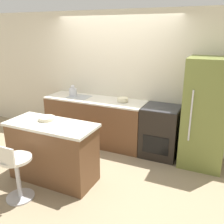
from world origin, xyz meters
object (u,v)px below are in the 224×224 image
Objects in this scene: oven_range at (161,131)px; kettle at (73,91)px; stool_chair at (16,171)px; mixing_bowl at (123,100)px; refrigerator at (206,114)px.

oven_range is 4.23× the size of kettle.
oven_range is at bearing 55.73° from stool_chair.
stool_chair is 2.27m from kettle.
stool_chair is 2.30m from mixing_bowl.
mixing_bowl reaches higher than stool_chair.
kettle reaches higher than oven_range.
kettle is (-0.46, 2.14, 0.58)m from stool_chair.
refrigerator reaches higher than kettle.
kettle is at bearing 180.00° from mixing_bowl.
refrigerator is 3.04m from stool_chair.
oven_range is at bearing -1.11° from kettle.
kettle is (-2.63, 0.06, 0.11)m from refrigerator.
stool_chair is 3.92× the size of kettle.
oven_range is 1.08× the size of stool_chair.
refrigerator is 2.63m from kettle.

